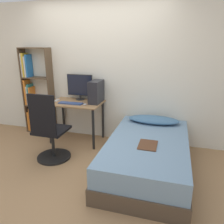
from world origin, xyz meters
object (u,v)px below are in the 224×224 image
office_chair (50,135)px  bed (147,155)px  keyboard (71,103)px  monitor (80,86)px  pc_tower (96,92)px  bookshelf (34,95)px

office_chair → bed: (1.48, 0.14, -0.19)m
bed → keyboard: (-1.44, 0.53, 0.52)m
office_chair → keyboard: bearing=86.3°
monitor → pc_tower: bearing=-17.5°
monitor → office_chair: bearing=-94.6°
bed → keyboard: 1.62m
bookshelf → monitor: (1.01, 0.01, 0.24)m
office_chair → keyboard: office_chair is taller
bookshelf → keyboard: bookshelf is taller
bookshelf → pc_tower: 1.39m
bookshelf → pc_tower: (1.38, -0.10, 0.18)m
bed → bookshelf: bearing=160.7°
keyboard → monitor: bearing=83.7°
keyboard → bookshelf: bearing=161.8°
office_chair → pc_tower: size_ratio=2.78×
office_chair → bookshelf: bearing=133.3°
pc_tower → monitor: bearing=162.5°
bookshelf → keyboard: size_ratio=3.86×
bookshelf → monitor: 1.04m
office_chair → monitor: monitor is taller
monitor → keyboard: size_ratio=1.14×
office_chair → bed: 1.50m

